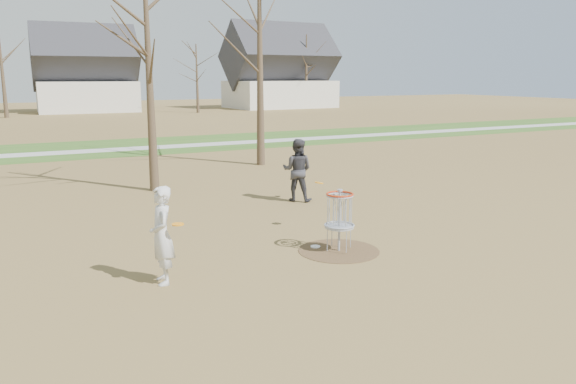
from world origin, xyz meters
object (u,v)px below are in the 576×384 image
(player_throwing, at_px, (297,170))
(disc_golf_basket, at_px, (340,211))
(player_standing, at_px, (162,235))
(disc_grounded, at_px, (315,246))

(player_throwing, height_order, disc_golf_basket, player_throwing)
(player_standing, xyz_separation_m, player_throwing, (5.51, 5.09, 0.04))
(player_throwing, xyz_separation_m, disc_grounded, (-1.88, -4.46, -0.94))
(player_standing, distance_m, player_throwing, 7.50)
(player_standing, xyz_separation_m, disc_golf_basket, (3.96, 0.18, -0.00))
(player_standing, bearing_deg, disc_golf_basket, 97.31)
(disc_golf_basket, bearing_deg, disc_grounded, 126.28)
(player_throwing, distance_m, disc_golf_basket, 5.15)
(player_standing, height_order, disc_grounded, player_standing)
(disc_grounded, bearing_deg, player_standing, -170.06)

